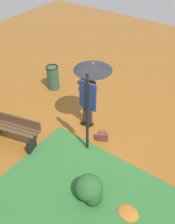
{
  "coord_description": "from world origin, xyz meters",
  "views": [
    {
      "loc": [
        2.96,
        -4.24,
        4.96
      ],
      "look_at": [
        0.06,
        -0.22,
        0.85
      ],
      "focal_mm": 40.41,
      "sensor_mm": 36.0,
      "label": 1
    }
  ],
  "objects": [
    {
      "name": "handbag",
      "position": [
        0.48,
        -0.12,
        0.13
      ],
      "size": [
        0.33,
        0.28,
        0.37
      ],
      "color": "brown",
      "rests_on": "ground_plane"
    },
    {
      "name": "park_bench",
      "position": [
        -1.41,
        -1.47,
        0.4
      ],
      "size": [
        1.43,
        0.72,
        0.75
      ],
      "color": "black",
      "rests_on": "ground_plane"
    },
    {
      "name": "shrub_cluster",
      "position": [
        1.19,
        -1.72,
        0.26
      ],
      "size": [
        0.67,
        0.61,
        0.55
      ],
      "color": "#285628",
      "rests_on": "ground_plane"
    },
    {
      "name": "ground_plane",
      "position": [
        0.0,
        0.0,
        0.0
      ],
      "size": [
        18.0,
        18.0,
        0.0
      ],
      "primitive_type": "plane",
      "color": "brown"
    },
    {
      "name": "person_with_umbrella",
      "position": [
        -0.14,
        0.18,
        1.55
      ],
      "size": [
        0.96,
        0.96,
        2.04
      ],
      "color": "#2D2823",
      "rests_on": "ground_plane"
    },
    {
      "name": "leaf_pile_near_person",
      "position": [
        -1.22,
        1.56,
        0.07
      ],
      "size": [
        0.64,
        0.51,
        0.14
      ],
      "color": "#B74C1E",
      "rests_on": "ground_plane"
    },
    {
      "name": "info_sign_post",
      "position": [
        0.34,
        -0.6,
        1.44
      ],
      "size": [
        0.44,
        0.07,
        2.3
      ],
      "color": "black",
      "rests_on": "ground_plane"
    },
    {
      "name": "trash_bin",
      "position": [
        -2.27,
        1.01,
        0.42
      ],
      "size": [
        0.42,
        0.42,
        0.83
      ],
      "color": "#2D5138",
      "rests_on": "ground_plane"
    },
    {
      "name": "leaf_pile_by_bench",
      "position": [
        2.08,
        -1.6,
        0.05
      ],
      "size": [
        0.46,
        0.37,
        0.1
      ],
      "color": "#A86023",
      "rests_on": "ground_plane"
    }
  ]
}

